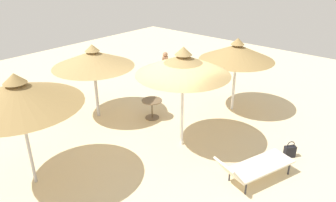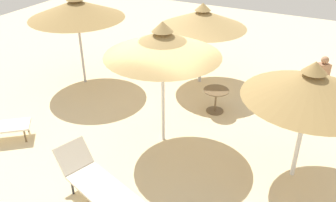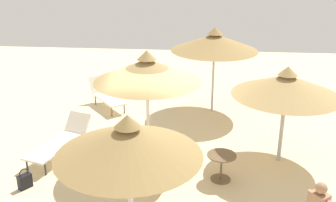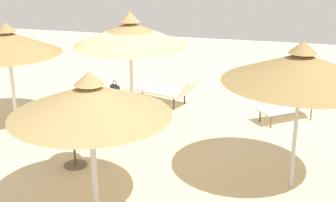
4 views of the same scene
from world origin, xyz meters
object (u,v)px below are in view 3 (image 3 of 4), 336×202
(parasol_umbrella_center, at_px, (286,85))
(parasol_umbrella_edge, at_px, (215,42))
(parasol_umbrella_far_right, at_px, (147,70))
(lounge_chair_near_left, at_px, (106,95))
(handbag, at_px, (25,181))
(lounge_chair_far_left, at_px, (60,141))
(side_table_round, at_px, (221,163))
(parasol_umbrella_back, at_px, (128,141))

(parasol_umbrella_center, xyz_separation_m, parasol_umbrella_edge, (3.23, 1.69, 0.30))
(parasol_umbrella_center, distance_m, parasol_umbrella_edge, 3.66)
(parasol_umbrella_far_right, relative_size, lounge_chair_near_left, 1.70)
(parasol_umbrella_center, distance_m, handbag, 6.51)
(parasol_umbrella_far_right, bearing_deg, handbag, 118.36)
(parasol_umbrella_center, distance_m, lounge_chair_far_left, 5.90)
(lounge_chair_far_left, relative_size, side_table_round, 3.23)
(parasol_umbrella_edge, bearing_deg, lounge_chair_near_left, 89.63)
(parasol_umbrella_edge, distance_m, handbag, 6.99)
(parasol_umbrella_edge, height_order, side_table_round, parasol_umbrella_edge)
(lounge_chair_far_left, xyz_separation_m, side_table_round, (-0.83, -4.15, 0.04))
(parasol_umbrella_back, height_order, side_table_round, parasol_umbrella_back)
(parasol_umbrella_edge, distance_m, lounge_chair_far_left, 5.63)
(parasol_umbrella_center, xyz_separation_m, lounge_chair_near_left, (3.26, 5.30, -1.61))
(lounge_chair_near_left, bearing_deg, parasol_umbrella_back, -162.76)
(lounge_chair_far_left, height_order, handbag, lounge_chair_far_left)
(parasol_umbrella_back, bearing_deg, lounge_chair_far_left, 37.43)
(parasol_umbrella_far_right, height_order, lounge_chair_near_left, parasol_umbrella_far_right)
(lounge_chair_near_left, bearing_deg, parasol_umbrella_center, -121.57)
(handbag, xyz_separation_m, side_table_round, (0.77, -4.44, 0.27))
(lounge_chair_far_left, bearing_deg, parasol_umbrella_edge, -48.77)
(parasol_umbrella_center, height_order, lounge_chair_near_left, parasol_umbrella_center)
(lounge_chair_near_left, bearing_deg, parasol_umbrella_edge, -90.37)
(parasol_umbrella_center, xyz_separation_m, lounge_chair_far_left, (-0.26, 5.67, -1.62))
(handbag, bearing_deg, parasol_umbrella_edge, -40.00)
(parasol_umbrella_back, relative_size, parasol_umbrella_edge, 0.92)
(parasol_umbrella_center, bearing_deg, side_table_round, 125.68)
(parasol_umbrella_back, distance_m, parasol_umbrella_center, 4.73)
(parasol_umbrella_edge, xyz_separation_m, lounge_chair_far_left, (-3.49, 3.98, -1.92))
(parasol_umbrella_edge, relative_size, handbag, 5.66)
(parasol_umbrella_center, relative_size, lounge_chair_far_left, 1.19)
(parasol_umbrella_far_right, relative_size, lounge_chair_far_left, 1.32)
(lounge_chair_near_left, xyz_separation_m, handbag, (-5.12, 0.66, -0.24))
(handbag, height_order, side_table_round, side_table_round)
(side_table_round, bearing_deg, parasol_umbrella_back, 144.49)
(lounge_chair_near_left, distance_m, side_table_round, 5.76)
(lounge_chair_near_left, distance_m, handbag, 5.16)
(parasol_umbrella_back, height_order, lounge_chair_far_left, parasol_umbrella_back)
(parasol_umbrella_far_right, height_order, handbag, parasol_umbrella_far_right)
(parasol_umbrella_far_right, distance_m, parasol_umbrella_back, 3.05)
(parasol_umbrella_far_right, distance_m, lounge_chair_far_left, 3.11)
(parasol_umbrella_back, bearing_deg, lounge_chair_near_left, 17.24)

